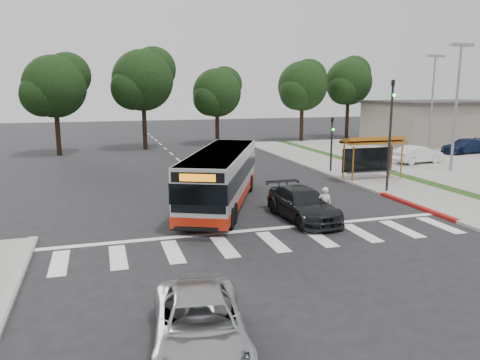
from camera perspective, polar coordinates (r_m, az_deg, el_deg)
name	(u,v)px	position (r m, az deg, el deg)	size (l,w,h in m)	color
ground	(237,211)	(23.40, -0.32, -3.80)	(140.00, 140.00, 0.00)	black
sidewalk_east	(351,172)	(34.93, 13.38, 0.97)	(4.00, 40.00, 0.12)	gray
curb_east	(326,173)	(33.97, 10.46, 0.83)	(0.30, 40.00, 0.15)	#9E9991
curb_east_red	(416,206)	(25.70, 20.68, -3.00)	(0.32, 6.00, 0.15)	maroon
parking_lot	(466,161)	(43.65, 25.82, 2.12)	(18.00, 36.00, 0.10)	gray
commercial_building	(439,123)	(57.00, 23.10, 6.36)	(14.00, 10.00, 4.40)	gray
building_roof_cap	(441,102)	(56.89, 23.28, 8.72)	(14.60, 10.60, 0.30)	#383330
crosswalk_ladder	(273,242)	(18.86, 4.03, -7.51)	(18.00, 2.60, 0.01)	silver
bus_shelter	(372,145)	(32.06, 15.85, 4.10)	(4.20, 1.60, 2.86)	#A55F1B
traffic_signal_ne_tall	(391,127)	(28.26, 17.88, 6.22)	(0.18, 0.37, 6.50)	black
traffic_signal_ne_short	(332,139)	(34.35, 11.13, 4.97)	(0.18, 0.37, 4.00)	black
lot_light_front	(458,90)	(36.92, 24.99, 9.90)	(1.90, 0.35, 9.01)	gray
lot_light_mid	(433,90)	(48.43, 22.46, 10.13)	(1.90, 0.35, 9.01)	gray
tree_ne_a	(303,85)	(54.60, 7.67, 11.38)	(6.16, 5.74, 9.30)	black
tree_ne_b	(349,81)	(59.57, 13.14, 11.67)	(6.16, 5.74, 10.02)	black
tree_north_a	(144,79)	(47.98, -11.68, 11.94)	(6.60, 6.15, 10.17)	black
tree_north_b	(217,92)	(51.29, -2.77, 10.67)	(5.72, 5.33, 8.43)	black
tree_north_c	(55,85)	(45.89, -21.58, 10.67)	(6.16, 5.74, 9.30)	black
transit_bus	(221,178)	(24.32, -2.33, 0.21)	(2.39, 11.05, 2.85)	silver
pedestrian	(325,205)	(21.56, 10.27, -3.00)	(0.60, 0.40, 1.66)	white
dark_sedan	(303,204)	(21.97, 7.68, -2.92)	(2.05, 5.05, 1.47)	black
silver_suv_south	(200,326)	(11.29, -4.89, -17.31)	(2.15, 4.65, 1.29)	#A4A6AA
parked_car_1	(418,154)	(40.34, 20.85, 2.93)	(1.49, 4.27, 1.41)	silver
parked_car_3	(464,146)	(48.22, 25.67, 3.75)	(1.90, 4.66, 1.35)	#132042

